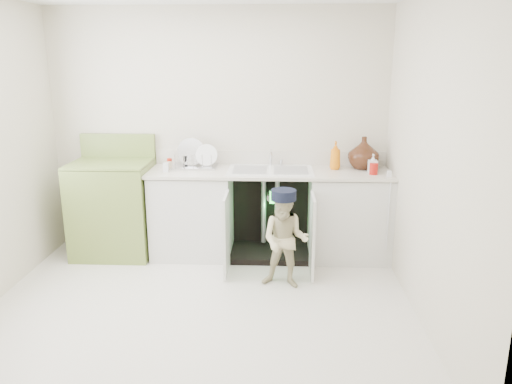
% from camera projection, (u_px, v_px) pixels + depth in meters
% --- Properties ---
extents(ground, '(3.50, 3.50, 0.00)m').
position_uv_depth(ground, '(200.00, 309.00, 4.09)').
color(ground, beige).
rests_on(ground, ground).
extents(room_shell, '(6.00, 5.50, 1.26)m').
position_uv_depth(room_shell, '(195.00, 160.00, 3.77)').
color(room_shell, beige).
rests_on(room_shell, ground).
extents(counter_run, '(2.44, 1.02, 1.23)m').
position_uv_depth(counter_run, '(273.00, 211.00, 5.11)').
color(counter_run, silver).
rests_on(counter_run, ground).
extents(avocado_stove, '(0.79, 0.65, 1.22)m').
position_uv_depth(avocado_stove, '(114.00, 207.00, 5.15)').
color(avocado_stove, olive).
rests_on(avocado_stove, ground).
extents(repair_worker, '(0.48, 0.61, 0.89)m').
position_uv_depth(repair_worker, '(285.00, 239.00, 4.39)').
color(repair_worker, beige).
rests_on(repair_worker, ground).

